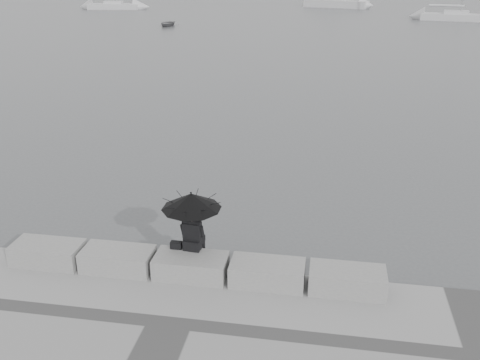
% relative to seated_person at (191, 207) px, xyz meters
% --- Properties ---
extents(ground, '(360.00, 360.00, 0.00)m').
position_rel_seated_person_xyz_m(ground, '(0.04, 0.09, -2.04)').
color(ground, '#4D5053').
rests_on(ground, ground).
extents(stone_block_far_left, '(1.60, 0.80, 0.50)m').
position_rel_seated_person_xyz_m(stone_block_far_left, '(-3.36, -0.36, -1.29)').
color(stone_block_far_left, gray).
rests_on(stone_block_far_left, promenade).
extents(stone_block_left, '(1.60, 0.80, 0.50)m').
position_rel_seated_person_xyz_m(stone_block_left, '(-1.66, -0.36, -1.29)').
color(stone_block_left, gray).
rests_on(stone_block_left, promenade).
extents(stone_block_centre, '(1.60, 0.80, 0.50)m').
position_rel_seated_person_xyz_m(stone_block_centre, '(0.04, -0.36, -1.29)').
color(stone_block_centre, gray).
rests_on(stone_block_centre, promenade).
extents(stone_block_right, '(1.60, 0.80, 0.50)m').
position_rel_seated_person_xyz_m(stone_block_right, '(1.74, -0.36, -1.29)').
color(stone_block_right, gray).
rests_on(stone_block_right, promenade).
extents(stone_block_far_right, '(1.60, 0.80, 0.50)m').
position_rel_seated_person_xyz_m(stone_block_far_right, '(3.44, -0.36, -1.29)').
color(stone_block_far_right, gray).
rests_on(stone_block_far_right, promenade).
extents(seated_person, '(1.33, 1.33, 1.39)m').
position_rel_seated_person_xyz_m(seated_person, '(0.00, 0.00, 0.00)').
color(seated_person, black).
rests_on(seated_person, stone_block_centre).
extents(bag, '(0.25, 0.14, 0.16)m').
position_rel_seated_person_xyz_m(bag, '(-0.37, -0.06, -0.96)').
color(bag, black).
rests_on(bag, stone_block_centre).
extents(sailboat_left, '(7.90, 3.37, 12.90)m').
position_rel_seated_person_xyz_m(sailboat_left, '(-30.24, 70.48, -1.51)').
color(sailboat_left, silver).
rests_on(sailboat_left, ground).
extents(sailboat_right, '(8.57, 3.84, 12.90)m').
position_rel_seated_person_xyz_m(sailboat_right, '(17.73, 62.03, -1.52)').
color(sailboat_right, silver).
rests_on(sailboat_right, ground).
extents(motor_cruiser, '(10.25, 5.88, 4.50)m').
position_rel_seated_person_xyz_m(motor_cruiser, '(3.08, 79.29, -1.14)').
color(motor_cruiser, silver).
rests_on(motor_cruiser, ground).
extents(dinghy, '(3.18, 1.51, 0.53)m').
position_rel_seated_person_xyz_m(dinghy, '(-15.78, 50.37, -1.77)').
color(dinghy, gray).
rests_on(dinghy, ground).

